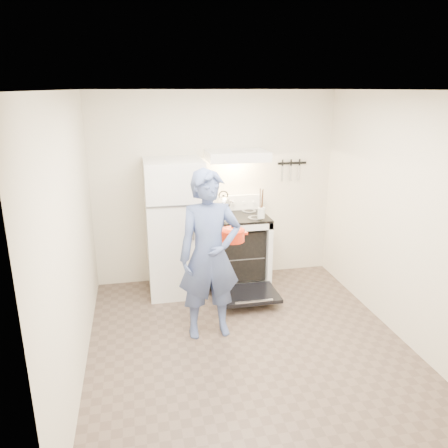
{
  "coord_description": "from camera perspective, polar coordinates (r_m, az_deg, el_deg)",
  "views": [
    {
      "loc": [
        -1.04,
        -3.75,
        2.52
      ],
      "look_at": [
        -0.05,
        1.0,
        1.0
      ],
      "focal_mm": 35.0,
      "sensor_mm": 36.0,
      "label": 1
    }
  ],
  "objects": [
    {
      "name": "floor",
      "position": [
        4.64,
        3.24,
        -15.56
      ],
      "size": [
        3.6,
        3.6,
        0.0
      ],
      "primitive_type": "plane",
      "color": "brown",
      "rests_on": "ground"
    },
    {
      "name": "back_wall",
      "position": [
        5.79,
        -1.13,
        4.71
      ],
      "size": [
        3.2,
        0.02,
        2.5
      ],
      "primitive_type": "cube",
      "color": "beige",
      "rests_on": "ground"
    },
    {
      "name": "refrigerator",
      "position": [
        5.48,
        -6.39,
        -0.46
      ],
      "size": [
        0.7,
        0.7,
        1.7
      ],
      "primitive_type": "cube",
      "color": "white",
      "rests_on": "floor"
    },
    {
      "name": "stove_body",
      "position": [
        5.76,
        1.77,
        -3.58
      ],
      "size": [
        0.76,
        0.65,
        0.92
      ],
      "primitive_type": "cube",
      "color": "white",
      "rests_on": "floor"
    },
    {
      "name": "cooktop",
      "position": [
        5.61,
        1.82,
        0.96
      ],
      "size": [
        0.76,
        0.65,
        0.03
      ],
      "primitive_type": "cube",
      "color": "black",
      "rests_on": "stove_body"
    },
    {
      "name": "backsplash",
      "position": [
        5.84,
        1.18,
        2.81
      ],
      "size": [
        0.76,
        0.07,
        0.2
      ],
      "primitive_type": "cube",
      "color": "white",
      "rests_on": "cooktop"
    },
    {
      "name": "oven_door",
      "position": [
        5.37,
        3.23,
        -9.15
      ],
      "size": [
        0.7,
        0.54,
        0.04
      ],
      "primitive_type": "cube",
      "color": "black",
      "rests_on": "floor"
    },
    {
      "name": "oven_rack",
      "position": [
        5.77,
        1.77,
        -3.77
      ],
      "size": [
        0.6,
        0.52,
        0.01
      ],
      "primitive_type": "cube",
      "color": "slate",
      "rests_on": "stove_body"
    },
    {
      "name": "range_hood",
      "position": [
        5.51,
        1.71,
        8.93
      ],
      "size": [
        0.76,
        0.5,
        0.12
      ],
      "primitive_type": "cube",
      "color": "white",
      "rests_on": "back_wall"
    },
    {
      "name": "knife_strip",
      "position": [
        6.0,
        8.89,
        7.87
      ],
      "size": [
        0.4,
        0.02,
        0.03
      ],
      "primitive_type": "cube",
      "color": "black",
      "rests_on": "back_wall"
    },
    {
      "name": "pizza_stone",
      "position": [
        5.79,
        1.18,
        -3.51
      ],
      "size": [
        0.32,
        0.32,
        0.02
      ],
      "primitive_type": "cylinder",
      "color": "#8C6C4E",
      "rests_on": "oven_rack"
    },
    {
      "name": "tea_kettle",
      "position": [
        5.7,
        -0.08,
        2.92
      ],
      "size": [
        0.24,
        0.2,
        0.29
      ],
      "primitive_type": null,
      "color": "#BABABF",
      "rests_on": "cooktop"
    },
    {
      "name": "utensil_jar",
      "position": [
        5.39,
        4.89,
        1.45
      ],
      "size": [
        0.1,
        0.1,
        0.13
      ],
      "primitive_type": "cylinder",
      "rotation": [
        0.0,
        0.0,
        -0.1
      ],
      "color": "silver",
      "rests_on": "cooktop"
    },
    {
      "name": "person",
      "position": [
        4.45,
        -1.9,
        -4.13
      ],
      "size": [
        0.66,
        0.45,
        1.77
      ],
      "primitive_type": "imported",
      "rotation": [
        0.0,
        0.0,
        0.04
      ],
      "color": "#3A4577",
      "rests_on": "floor"
    },
    {
      "name": "dutch_oven",
      "position": [
        4.85,
        1.13,
        -1.53
      ],
      "size": [
        0.34,
        0.27,
        0.22
      ],
      "primitive_type": null,
      "color": "red",
      "rests_on": "person"
    }
  ]
}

